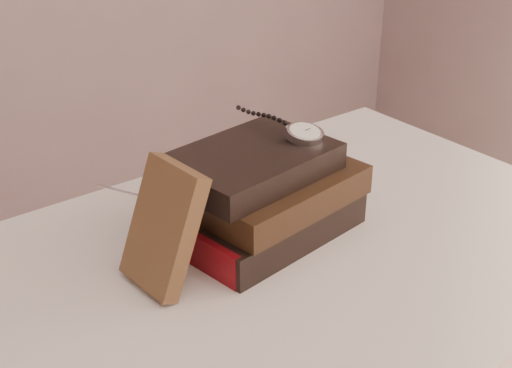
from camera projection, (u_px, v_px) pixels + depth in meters
table at (256, 322)px, 0.93m from camera, size 1.00×0.60×0.75m
book_stack at (263, 194)px, 0.94m from camera, size 0.26×0.19×0.12m
journal at (163, 227)px, 0.82m from camera, size 0.08×0.10×0.15m
pocket_watch at (301, 132)px, 0.94m from camera, size 0.06×0.15×0.02m
eyeglasses at (172, 187)px, 0.93m from camera, size 0.11×0.13×0.05m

